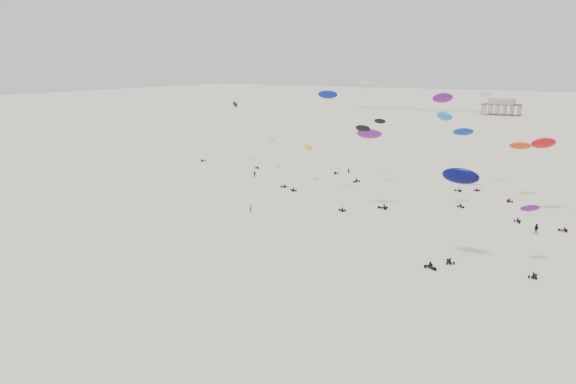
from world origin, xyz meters
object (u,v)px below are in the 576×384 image
Objects in this scene: rig_0 at (362,98)px; spectator_0 at (251,212)px; pavilion_main at (501,108)px; rig_9 at (305,153)px.

spectator_0 is at bearing 87.51° from rig_0.
rig_0 is (0.11, -205.81, 16.71)m from pavilion_main.
spectator_0 is (-2.75, -50.18, -20.94)m from rig_0.
rig_0 is 23.00m from rig_9.
rig_0 is 1.73× the size of rig_9.
rig_9 is at bearing -92.20° from pavilion_main.
pavilion_main is at bearing -89.32° from rig_0.
spectator_0 is at bearing -176.90° from rig_9.
rig_0 reaches higher than pavilion_main.
rig_0 is 54.44m from spectator_0.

